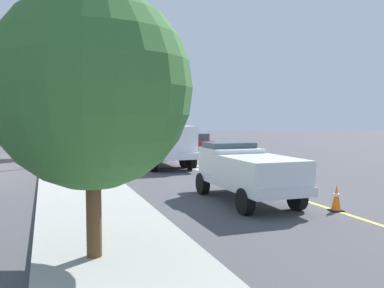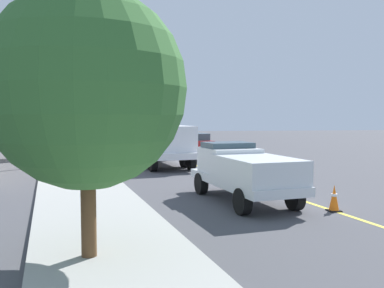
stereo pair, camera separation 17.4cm
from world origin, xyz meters
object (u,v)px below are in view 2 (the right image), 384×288
Objects in this scene: traffic_signal_mast at (87,77)px; passing_minivan at (194,142)px; traffic_cone_mid_front at (166,153)px; utility_bucket_truck at (159,140)px; service_pickup_truck at (244,171)px; traffic_cone_leading at (334,198)px.

passing_minivan is at bearing -46.45° from traffic_signal_mast.
traffic_cone_mid_front is 8.44m from traffic_signal_mast.
utility_bucket_truck is at bearing 169.00° from traffic_cone_mid_front.
traffic_cone_mid_front is at bearing 4.64° from service_pickup_truck.
traffic_cone_leading is at bearing -176.90° from passing_minivan.
traffic_cone_leading reaches higher than traffic_cone_mid_front.
traffic_cone_mid_front is (4.52, -0.88, -1.24)m from utility_bucket_truck.
traffic_signal_mast reaches higher than utility_bucket_truck.
passing_minivan is at bearing -23.63° from utility_bucket_truck.
traffic_cone_mid_front is (-3.47, 2.62, -0.61)m from passing_minivan.
traffic_cone_leading is at bearing -127.92° from service_pickup_truck.
passing_minivan is 4.39m from traffic_cone_mid_front.
traffic_signal_mast is at bearing 133.55° from passing_minivan.
passing_minivan is at bearing 3.10° from traffic_cone_leading.
service_pickup_truck reaches higher than traffic_cone_leading.
traffic_cone_leading is (-1.92, -2.47, -0.69)m from service_pickup_truck.
traffic_signal_mast is (-4.07, 5.31, 5.15)m from traffic_cone_mid_front.
traffic_cone_mid_front is at bearing 142.96° from passing_minivan.
passing_minivan reaches higher than traffic_cone_leading.
service_pickup_truck is 6.83× the size of traffic_cone_leading.
passing_minivan is 0.63× the size of traffic_signal_mast.
utility_bucket_truck is at bearing 18.71° from traffic_cone_leading.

